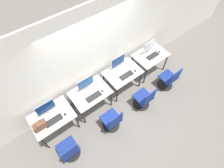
{
  "coord_description": "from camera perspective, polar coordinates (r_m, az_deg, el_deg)",
  "views": [
    {
      "loc": [
        -1.54,
        -1.86,
        4.61
      ],
      "look_at": [
        0.0,
        0.14,
        0.9
      ],
      "focal_mm": 28.0,
      "sensor_mm": 36.0,
      "label": 1
    }
  ],
  "objects": [
    {
      "name": "office_chair_far_right",
      "position": [
        5.51,
        18.03,
        1.4
      ],
      "size": [
        0.48,
        0.48,
        0.88
      ],
      "color": "black",
      "rests_on": "ground_plane"
    },
    {
      "name": "monitor_right",
      "position": [
        4.85,
        1.99,
        7.27
      ],
      "size": [
        0.45,
        0.17,
        0.43
      ],
      "color": "#B2B2B7",
      "rests_on": "desk_right"
    },
    {
      "name": "ground_plane",
      "position": [
        5.21,
        0.98,
        -6.62
      ],
      "size": [
        20.0,
        20.0,
        0.0
      ],
      "primitive_type": "plane",
      "color": "slate"
    },
    {
      "name": "mouse_far_right",
      "position": [
        5.61,
        15.18,
        10.13
      ],
      "size": [
        0.06,
        0.09,
        0.03
      ],
      "color": "#333333",
      "rests_on": "desk_far_right"
    },
    {
      "name": "monitor_left",
      "position": [
        4.45,
        -8.58,
        0.18
      ],
      "size": [
        0.45,
        0.17,
        0.43
      ],
      "color": "#B2B2B7",
      "rests_on": "desk_left"
    },
    {
      "name": "keyboard_far_right",
      "position": [
        5.45,
        13.13,
        8.95
      ],
      "size": [
        0.42,
        0.17,
        0.02
      ],
      "color": "#262628",
      "rests_on": "desk_far_right"
    },
    {
      "name": "monitor_far_right",
      "position": [
        5.38,
        12.0,
        11.92
      ],
      "size": [
        0.45,
        0.17,
        0.43
      ],
      "color": "#B2B2B7",
      "rests_on": "desk_far_right"
    },
    {
      "name": "keyboard_right",
      "position": [
        4.85,
        4.72,
        2.83
      ],
      "size": [
        0.42,
        0.17,
        0.02
      ],
      "color": "#262628",
      "rests_on": "desk_right"
    },
    {
      "name": "mouse_far_left",
      "position": [
        4.37,
        -15.05,
        -9.55
      ],
      "size": [
        0.06,
        0.09,
        0.03
      ],
      "color": "#333333",
      "rests_on": "desk_far_left"
    },
    {
      "name": "office_chair_left",
      "position": [
        4.6,
        0.02,
        -11.99
      ],
      "size": [
        0.48,
        0.48,
        0.88
      ],
      "color": "black",
      "rests_on": "ground_plane"
    },
    {
      "name": "desk_far_left",
      "position": [
        4.54,
        -18.85,
        -10.49
      ],
      "size": [
        1.0,
        0.72,
        0.75
      ],
      "color": "silver",
      "rests_on": "ground_plane"
    },
    {
      "name": "mouse_left",
      "position": [
        4.54,
        -3.17,
        -2.28
      ],
      "size": [
        0.06,
        0.09,
        0.03
      ],
      "color": "#333333",
      "rests_on": "desk_left"
    },
    {
      "name": "desk_right",
      "position": [
        4.99,
        3.49,
        3.28
      ],
      "size": [
        1.0,
        0.72,
        0.75
      ],
      "color": "silver",
      "rests_on": "ground_plane"
    },
    {
      "name": "office_chair_far_left",
      "position": [
        4.49,
        -13.73,
        -20.42
      ],
      "size": [
        0.48,
        0.48,
        0.88
      ],
      "color": "black",
      "rests_on": "ground_plane"
    },
    {
      "name": "desk_far_right",
      "position": [
        5.55,
        12.39,
        8.73
      ],
      "size": [
        1.0,
        0.72,
        0.75
      ],
      "color": "silver",
      "rests_on": "ground_plane"
    },
    {
      "name": "mouse_right",
      "position": [
        4.97,
        7.51,
        4.31
      ],
      "size": [
        0.06,
        0.09,
        0.03
      ],
      "color": "#333333",
      "rests_on": "desk_right"
    },
    {
      "name": "keyboard_left",
      "position": [
        4.48,
        -6.0,
        -4.14
      ],
      "size": [
        0.42,
        0.17,
        0.02
      ],
      "color": "#262628",
      "rests_on": "desk_left"
    },
    {
      "name": "desk_left",
      "position": [
        4.64,
        -7.05,
        -3.33
      ],
      "size": [
        1.0,
        0.72,
        0.75
      ],
      "color": "silver",
      "rests_on": "ground_plane"
    },
    {
      "name": "monitor_far_left",
      "position": [
        4.33,
        -20.8,
        -7.34
      ],
      "size": [
        0.45,
        0.17,
        0.43
      ],
      "color": "#B2B2B7",
      "rests_on": "desk_far_left"
    },
    {
      "name": "handbag",
      "position": [
        4.32,
        -22.46,
        -12.47
      ],
      "size": [
        0.3,
        0.18,
        0.25
      ],
      "color": "brown",
      "rests_on": "desk_far_left"
    },
    {
      "name": "wall_back",
      "position": [
        4.48,
        -5.59,
        9.55
      ],
      "size": [
        12.0,
        0.05,
        2.8
      ],
      "color": "silver",
      "rests_on": "ground_plane"
    },
    {
      "name": "office_chair_right",
      "position": [
        4.96,
        10.41,
        -4.91
      ],
      "size": [
        0.48,
        0.48,
        0.88
      ],
      "color": "black",
      "rests_on": "ground_plane"
    },
    {
      "name": "keyboard_far_left",
      "position": [
        4.39,
        -18.44,
        -11.26
      ],
      "size": [
        0.42,
        0.17,
        0.02
      ],
      "color": "#262628",
      "rests_on": "desk_far_left"
    }
  ]
}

